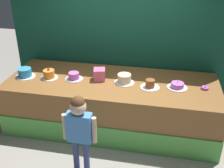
# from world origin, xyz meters

# --- Properties ---
(ground_plane) EXTENTS (12.00, 12.00, 0.00)m
(ground_plane) POSITION_xyz_m (0.00, 0.00, 0.00)
(ground_plane) COLOR gray
(stage_platform) EXTENTS (3.47, 1.33, 0.85)m
(stage_platform) POSITION_xyz_m (0.00, 0.65, 0.43)
(stage_platform) COLOR brown
(stage_platform) RESTS_ON ground_plane
(curtain_backdrop) EXTENTS (4.07, 0.08, 2.91)m
(curtain_backdrop) POSITION_xyz_m (0.00, 1.41, 1.45)
(curtain_backdrop) COLOR #144C38
(curtain_backdrop) RESTS_ON ground_plane
(child_figure) EXTENTS (0.46, 0.21, 1.20)m
(child_figure) POSITION_xyz_m (-0.19, -0.53, 0.77)
(child_figure) COLOR #3F4C8C
(child_figure) RESTS_ON ground_plane
(pink_box) EXTENTS (0.22, 0.23, 0.19)m
(pink_box) POSITION_xyz_m (-0.21, 0.67, 0.95)
(pink_box) COLOR #E96291
(pink_box) RESTS_ON stage_platform
(donut) EXTENTS (0.12, 0.12, 0.04)m
(donut) POSITION_xyz_m (1.47, 0.66, 0.88)
(donut) COLOR #CC66D8
(donut) RESTS_ON stage_platform
(cake_far_left) EXTENTS (0.33, 0.33, 0.19)m
(cake_far_left) POSITION_xyz_m (-1.47, 0.53, 0.92)
(cake_far_left) COLOR white
(cake_far_left) RESTS_ON stage_platform
(cake_left) EXTENTS (0.29, 0.29, 0.18)m
(cake_left) POSITION_xyz_m (-1.05, 0.56, 0.92)
(cake_left) COLOR white
(cake_left) RESTS_ON stage_platform
(cake_center_left) EXTENTS (0.30, 0.30, 0.12)m
(cake_center_left) POSITION_xyz_m (-0.63, 0.60, 0.91)
(cake_center_left) COLOR silver
(cake_center_left) RESTS_ON stage_platform
(cake_center_right) EXTENTS (0.33, 0.33, 0.15)m
(cake_center_right) POSITION_xyz_m (0.21, 0.63, 0.92)
(cake_center_right) COLOR white
(cake_center_right) RESTS_ON stage_platform
(cake_right) EXTENTS (0.30, 0.30, 0.13)m
(cake_right) POSITION_xyz_m (0.63, 0.55, 0.91)
(cake_right) COLOR white
(cake_right) RESTS_ON stage_platform
(cake_far_right) EXTENTS (0.32, 0.32, 0.14)m
(cake_far_right) POSITION_xyz_m (1.05, 0.63, 0.89)
(cake_far_right) COLOR silver
(cake_far_right) RESTS_ON stage_platform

